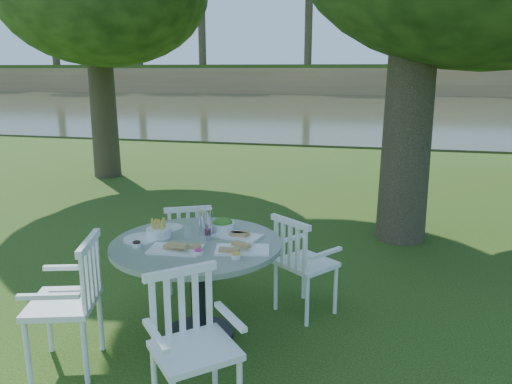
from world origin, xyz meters
TOP-DOWN VIEW (x-y plane):
  - ground at (0.00, 0.00)m, footprint 140.00×140.00m
  - table at (-0.11, -1.34)m, footprint 1.33×1.33m
  - chair_ne at (0.61, -0.78)m, footprint 0.62×0.61m
  - chair_nw at (-0.51, -0.51)m, footprint 0.57×0.56m
  - chair_sw at (-0.81, -1.93)m, footprint 0.58×0.60m
  - chair_se at (0.15, -2.22)m, footprint 0.65×0.64m
  - tableware at (-0.14, -1.26)m, footprint 1.20×0.76m
  - river at (0.00, 23.00)m, footprint 100.00×28.00m
  - far_bank at (0.28, 41.12)m, footprint 100.00×18.00m

SIDE VIEW (x-z plane):
  - ground at x=0.00m, z-range 0.00..0.00m
  - river at x=0.00m, z-range -0.06..0.06m
  - chair_nw at x=-0.51m, z-range 0.08..0.95m
  - chair_ne at x=0.61m, z-range 0.08..0.98m
  - chair_se at x=0.15m, z-range 0.08..1.01m
  - chair_sw at x=-0.81m, z-range 0.09..1.06m
  - table at x=-0.11m, z-range 0.24..1.05m
  - tableware at x=-0.14m, z-range 0.74..0.96m
  - far_bank at x=0.28m, z-range -0.35..14.85m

